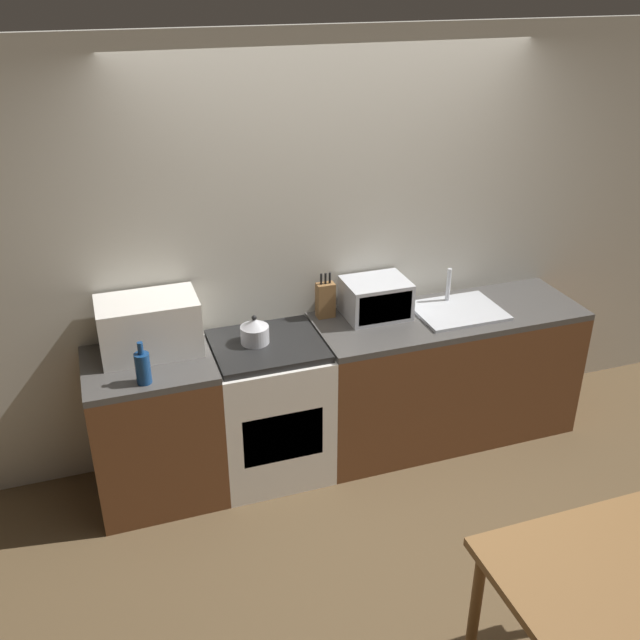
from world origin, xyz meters
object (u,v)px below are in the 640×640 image
at_px(microwave, 149,326).
at_px(toaster_oven, 376,298).
at_px(kettle, 255,331).
at_px(stove_range, 270,408).
at_px(bottle, 143,367).
at_px(dining_table, 609,587).

bearing_deg(microwave, toaster_oven, 0.58).
xyz_separation_m(kettle, toaster_oven, (0.81, 0.10, 0.04)).
bearing_deg(stove_range, microwave, 169.73).
distance_m(microwave, bottle, 0.35).
bearing_deg(dining_table, kettle, 114.99).
xyz_separation_m(bottle, toaster_oven, (1.47, 0.35, 0.02)).
height_order(microwave, bottle, microwave).
xyz_separation_m(kettle, dining_table, (0.94, -2.02, -0.32)).
relative_size(stove_range, toaster_oven, 2.29).
bearing_deg(bottle, kettle, 20.07).
distance_m(bottle, toaster_oven, 1.51).
relative_size(kettle, toaster_oven, 0.45).
relative_size(microwave, dining_table, 0.58).
relative_size(stove_range, microwave, 1.62).
bearing_deg(toaster_oven, bottle, -166.81).
relative_size(bottle, toaster_oven, 0.61).
relative_size(microwave, toaster_oven, 1.41).
xyz_separation_m(microwave, bottle, (-0.08, -0.33, -0.07)).
distance_m(bottle, dining_table, 2.42).
xyz_separation_m(toaster_oven, dining_table, (0.13, -2.12, -0.36)).
relative_size(bottle, dining_table, 0.25).
bearing_deg(kettle, toaster_oven, 7.21).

